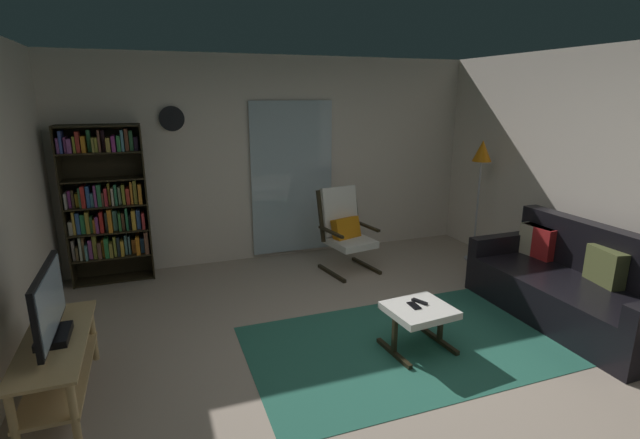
% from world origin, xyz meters
% --- Properties ---
extents(ground_plane, '(7.02, 7.02, 0.00)m').
position_xyz_m(ground_plane, '(0.00, 0.00, 0.00)').
color(ground_plane, tan).
extents(wall_back, '(5.60, 0.06, 2.60)m').
position_xyz_m(wall_back, '(0.00, 2.90, 1.30)').
color(wall_back, silver).
rests_on(wall_back, ground).
extents(glass_door_panel, '(1.10, 0.01, 2.00)m').
position_xyz_m(glass_door_panel, '(0.16, 2.83, 1.05)').
color(glass_door_panel, silver).
extents(area_rug, '(2.67, 1.65, 0.01)m').
position_xyz_m(area_rug, '(0.35, 0.19, 0.00)').
color(area_rug, '#2C6C59').
rests_on(area_rug, ground).
extents(tv_stand, '(0.41, 1.19, 0.50)m').
position_xyz_m(tv_stand, '(-2.31, 0.36, 0.33)').
color(tv_stand, tan).
rests_on(tv_stand, ground).
extents(television, '(0.20, 0.84, 0.51)m').
position_xyz_m(television, '(-2.31, 0.33, 0.74)').
color(television, black).
rests_on(television, tv_stand).
extents(bookshelf_near_tv, '(0.88, 0.30, 1.81)m').
position_xyz_m(bookshelf_near_tv, '(-2.09, 2.70, 0.92)').
color(bookshelf_near_tv, black).
rests_on(bookshelf_near_tv, ground).
extents(leather_sofa, '(0.89, 1.95, 0.90)m').
position_xyz_m(leather_sofa, '(2.17, 0.11, 0.32)').
color(leather_sofa, black).
rests_on(leather_sofa, ground).
extents(lounge_armchair, '(0.66, 0.74, 1.02)m').
position_xyz_m(lounge_armchair, '(0.60, 2.09, 0.53)').
color(lounge_armchair, black).
rests_on(lounge_armchair, ground).
extents(ottoman, '(0.56, 0.52, 0.40)m').
position_xyz_m(ottoman, '(0.43, 0.10, 0.33)').
color(ottoman, white).
rests_on(ottoman, ground).
extents(tv_remote, '(0.10, 0.15, 0.02)m').
position_xyz_m(tv_remote, '(0.48, 0.17, 0.40)').
color(tv_remote, black).
rests_on(tv_remote, ottoman).
extents(cell_phone, '(0.07, 0.14, 0.01)m').
position_xyz_m(cell_phone, '(0.40, 0.13, 0.40)').
color(cell_phone, black).
rests_on(cell_phone, ottoman).
extents(floor_lamp_by_shelf, '(0.24, 0.24, 1.57)m').
position_xyz_m(floor_lamp_by_shelf, '(2.34, 1.81, 1.32)').
color(floor_lamp_by_shelf, '#A5A5AD').
rests_on(floor_lamp_by_shelf, ground).
extents(wall_clock, '(0.29, 0.03, 0.29)m').
position_xyz_m(wall_clock, '(-1.30, 2.82, 1.85)').
color(wall_clock, silver).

